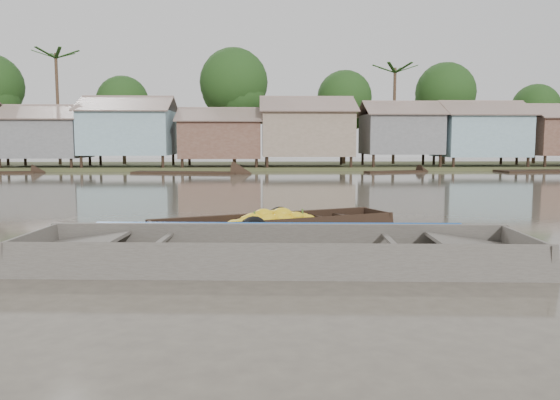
{
  "coord_description": "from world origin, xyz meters",
  "views": [
    {
      "loc": [
        -0.97,
        -11.0,
        2.07
      ],
      "look_at": [
        -0.53,
        0.8,
        0.8
      ],
      "focal_mm": 35.0,
      "sensor_mm": 36.0,
      "label": 1
    }
  ],
  "objects": [
    {
      "name": "ground",
      "position": [
        0.0,
        0.0,
        0.0
      ],
      "size": [
        120.0,
        120.0,
        0.0
      ],
      "primitive_type": "plane",
      "color": "#4B4439",
      "rests_on": "ground"
    },
    {
      "name": "riverbank",
      "position": [
        3.03,
        31.86,
        3.07
      ],
      "size": [
        120.0,
        12.47,
        10.22
      ],
      "color": "#384723",
      "rests_on": "ground"
    },
    {
      "name": "banana_boat",
      "position": [
        -0.71,
        1.22,
        0.16
      ],
      "size": [
        5.7,
        3.33,
        0.77
      ],
      "rotation": [
        0.0,
        0.0,
        0.38
      ],
      "color": "black",
      "rests_on": "ground"
    },
    {
      "name": "viewer_boat",
      "position": [
        -0.68,
        -1.95,
        0.08
      ],
      "size": [
        8.58,
        2.73,
        0.68
      ],
      "rotation": [
        0.0,
        0.0,
        -0.06
      ],
      "color": "#48433D",
      "rests_on": "ground"
    },
    {
      "name": "distant_boats",
      "position": [
        7.95,
        25.22,
        -0.05
      ],
      "size": [
        45.94,
        3.91,
        0.35
      ],
      "color": "black",
      "rests_on": "ground"
    }
  ]
}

